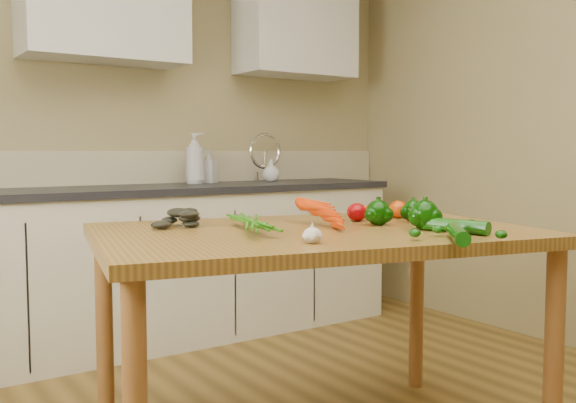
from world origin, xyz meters
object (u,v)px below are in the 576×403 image
at_px(soap_bottle_b, 208,166).
at_px(pepper_c, 425,215).
at_px(table, 316,254).
at_px(soap_bottle_c, 271,171).
at_px(carrot_bunch, 302,218).
at_px(tomato_b, 372,211).
at_px(tomato_a, 357,212).
at_px(pepper_a, 378,213).
at_px(zucchini_a, 456,226).
at_px(tomato_c, 398,209).
at_px(leafy_greens, 179,212).
at_px(zucchini_b, 458,234).
at_px(pepper_b, 413,211).
at_px(soap_bottle_a, 195,158).
at_px(garlic_bulb, 312,235).

distance_m(soap_bottle_b, pepper_c, 2.02).
distance_m(table, soap_bottle_c, 1.92).
distance_m(carrot_bunch, tomato_b, 0.42).
relative_size(pepper_c, tomato_a, 1.30).
height_order(pepper_a, zucchini_a, pepper_a).
bearing_deg(soap_bottle_b, tomato_c, 51.84).
xyz_separation_m(leafy_greens, zucchini_b, (0.55, -0.84, -0.03)).
height_order(soap_bottle_b, soap_bottle_c, soap_bottle_b).
xyz_separation_m(carrot_bunch, pepper_b, (0.48, -0.08, 0.00)).
xyz_separation_m(soap_bottle_c, pepper_a, (-0.63, -1.72, -0.10)).
xyz_separation_m(soap_bottle_a, garlic_bulb, (-0.58, -2.00, -0.21)).
relative_size(table, tomato_b, 24.49).
relative_size(garlic_bulb, tomato_b, 0.82).
height_order(pepper_a, tomato_b, pepper_a).
bearing_deg(garlic_bulb, zucchini_a, -8.13).
bearing_deg(zucchini_a, soap_bottle_a, 88.98).
bearing_deg(soap_bottle_b, pepper_c, 46.28).
height_order(table, soap_bottle_b, soap_bottle_b).
relative_size(soap_bottle_b, zucchini_b, 0.80).
height_order(leafy_greens, pepper_a, leafy_greens).
bearing_deg(pepper_b, zucchini_a, -111.12).
relative_size(table, tomato_c, 21.28).
distance_m(tomato_a, tomato_c, 0.22).
height_order(table, zucchini_b, zucchini_b).
relative_size(leafy_greens, zucchini_b, 0.84).
relative_size(tomato_a, zucchini_b, 0.31).
xyz_separation_m(table, leafy_greens, (-0.37, 0.34, 0.15)).
xyz_separation_m(pepper_c, tomato_c, (0.19, 0.33, -0.01)).
bearing_deg(zucchini_a, tomato_a, 95.14).
height_order(carrot_bunch, tomato_a, carrot_bunch).
bearing_deg(pepper_b, tomato_c, 69.52).
distance_m(leafy_greens, zucchini_a, 0.99).
bearing_deg(tomato_c, pepper_b, -110.48).
distance_m(pepper_c, zucchini_a, 0.13).
relative_size(carrot_bunch, zucchini_a, 1.20).
bearing_deg(soap_bottle_c, pepper_b, -150.40).
bearing_deg(soap_bottle_c, zucchini_a, -151.50).
distance_m(pepper_a, zucchini_b, 0.47).
bearing_deg(tomato_c, zucchini_a, -110.93).
relative_size(pepper_a, tomato_a, 1.18).
bearing_deg(pepper_b, soap_bottle_a, 92.83).
relative_size(soap_bottle_b, soap_bottle_c, 1.45).
distance_m(pepper_a, pepper_c, 0.20).
distance_m(soap_bottle_c, carrot_bunch, 1.88).
bearing_deg(zucchini_a, garlic_bulb, 171.87).
distance_m(soap_bottle_a, tomato_b, 1.60).
relative_size(leafy_greens, tomato_c, 2.72).
bearing_deg(pepper_a, carrot_bunch, 163.83).
xyz_separation_m(pepper_b, tomato_c, (0.05, 0.14, -0.01)).
distance_m(table, zucchini_b, 0.54).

